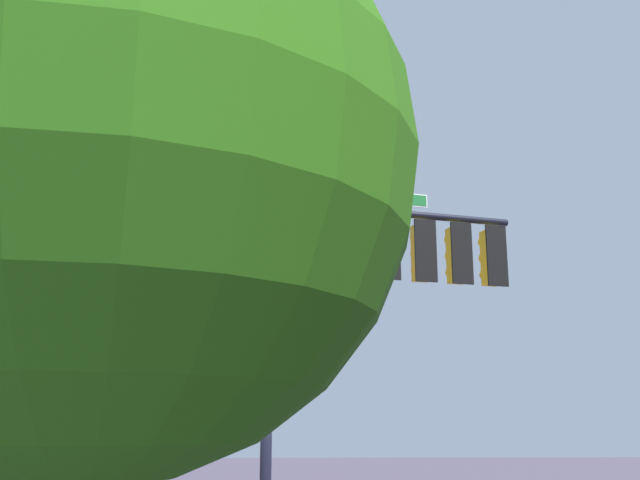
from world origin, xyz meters
name	(u,v)px	position (x,y,z in m)	size (l,w,h in m)	color
signal_pole_assembly	(356,278)	(1.62, 0.37, 5.09)	(5.50, 2.10, 7.12)	black
utility_pole	(12,315)	(-3.47, -3.08, 3.83)	(0.65, 1.75, 7.45)	brown
tree_far	(107,168)	(-1.00, -9.07, 3.92)	(3.96, 3.96, 5.93)	#55371E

